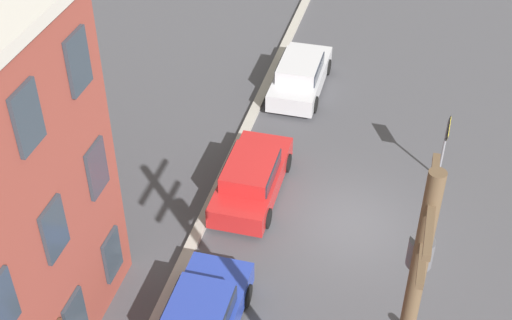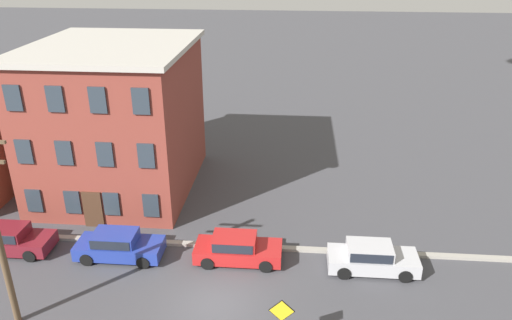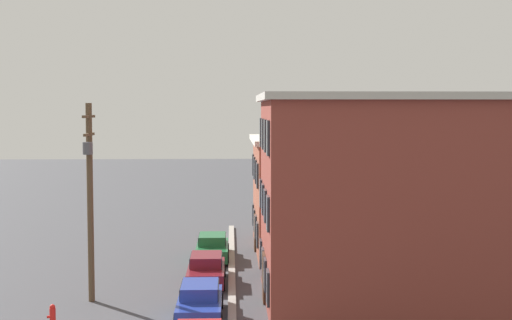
% 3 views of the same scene
% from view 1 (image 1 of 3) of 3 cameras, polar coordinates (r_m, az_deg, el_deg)
% --- Properties ---
extents(ground_plane, '(200.00, 200.00, 0.00)m').
position_cam_1_polar(ground_plane, '(22.89, 7.45, -5.05)').
color(ground_plane, '#424247').
extents(kerb_strip, '(56.00, 0.36, 0.16)m').
position_cam_1_polar(kerb_strip, '(23.53, -3.41, -3.05)').
color(kerb_strip, '#9E998E').
rests_on(kerb_strip, ground_plane).
extents(car_red, '(4.40, 1.92, 1.43)m').
position_cam_1_polar(car_red, '(23.28, -0.37, -1.34)').
color(car_red, '#B21E1E').
rests_on(car_red, ground_plane).
extents(car_silver, '(4.40, 1.92, 1.43)m').
position_cam_1_polar(car_silver, '(28.60, 3.56, 6.87)').
color(car_silver, '#B7B7BC').
rests_on(car_silver, ground_plane).
extents(caution_sign, '(1.03, 0.08, 2.56)m').
position_cam_1_polar(caution_sign, '(24.21, 14.99, 1.81)').
color(caution_sign, slate).
rests_on(caution_sign, ground_plane).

